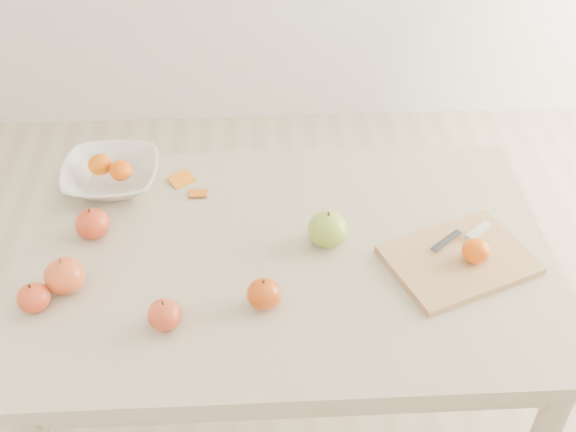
{
  "coord_description": "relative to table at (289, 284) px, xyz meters",
  "views": [
    {
      "loc": [
        -0.06,
        -1.19,
        1.88
      ],
      "look_at": [
        0.0,
        0.05,
        0.82
      ],
      "focal_mm": 45.0,
      "sensor_mm": 36.0,
      "label": 1
    }
  ],
  "objects": [
    {
      "name": "bowl_tangerine_near",
      "position": [
        -0.46,
        0.29,
        0.16
      ],
      "size": [
        0.06,
        0.06,
        0.05
      ],
      "primitive_type": "ellipsoid",
      "color": "orange",
      "rests_on": "fruit_bowl"
    },
    {
      "name": "orange_peel_b",
      "position": [
        -0.22,
        0.23,
        0.1
      ],
      "size": [
        0.05,
        0.04,
        0.01
      ],
      "primitive_type": "cube",
      "rotation": [
        -0.14,
        0.0,
        -0.01
      ],
      "color": "#C3560D",
      "rests_on": "table"
    },
    {
      "name": "table",
      "position": [
        0.0,
        0.0,
        0.0
      ],
      "size": [
        1.2,
        0.8,
        0.75
      ],
      "color": "beige",
      "rests_on": "ground"
    },
    {
      "name": "board_tangerine",
      "position": [
        0.41,
        -0.06,
        0.14
      ],
      "size": [
        0.06,
        0.06,
        0.05
      ],
      "primitive_type": "ellipsoid",
      "color": "orange",
      "rests_on": "cutting_board"
    },
    {
      "name": "apple_green",
      "position": [
        0.09,
        0.03,
        0.14
      ],
      "size": [
        0.09,
        0.09,
        0.08
      ],
      "primitive_type": "ellipsoid",
      "color": "#5D8C23",
      "rests_on": "table"
    },
    {
      "name": "apple_red_b",
      "position": [
        -0.48,
        -0.09,
        0.14
      ],
      "size": [
        0.09,
        0.09,
        0.08
      ],
      "primitive_type": "ellipsoid",
      "color": "#A22E1E",
      "rests_on": "table"
    },
    {
      "name": "bowl_tangerine_far",
      "position": [
        -0.41,
        0.26,
        0.16
      ],
      "size": [
        0.06,
        0.06,
        0.05
      ],
      "primitive_type": "ellipsoid",
      "color": "#DD6307",
      "rests_on": "fruit_bowl"
    },
    {
      "name": "orange_peel_a",
      "position": [
        -0.26,
        0.28,
        0.1
      ],
      "size": [
        0.07,
        0.07,
        0.01
      ],
      "primitive_type": "cube",
      "rotation": [
        0.21,
        0.0,
        0.64
      ],
      "color": "orange",
      "rests_on": "table"
    },
    {
      "name": "apple_red_d",
      "position": [
        -0.54,
        -0.14,
        0.13
      ],
      "size": [
        0.07,
        0.07,
        0.06
      ],
      "primitive_type": "ellipsoid",
      "color": "#97060A",
      "rests_on": "table"
    },
    {
      "name": "apple_red_e",
      "position": [
        -0.06,
        -0.15,
        0.13
      ],
      "size": [
        0.07,
        0.07,
        0.07
      ],
      "primitive_type": "ellipsoid",
      "color": "maroon",
      "rests_on": "table"
    },
    {
      "name": "apple_red_a",
      "position": [
        -0.45,
        0.09,
        0.13
      ],
      "size": [
        0.08,
        0.08,
        0.07
      ],
      "primitive_type": "ellipsoid",
      "color": "maroon",
      "rests_on": "table"
    },
    {
      "name": "paring_knife",
      "position": [
        0.43,
        0.02,
        0.12
      ],
      "size": [
        0.16,
        0.09,
        0.01
      ],
      "color": "white",
      "rests_on": "cutting_board"
    },
    {
      "name": "cutting_board",
      "position": [
        0.38,
        -0.05,
        0.11
      ],
      "size": [
        0.37,
        0.32,
        0.02
      ],
      "primitive_type": "cube",
      "rotation": [
        0.0,
        0.0,
        0.38
      ],
      "color": "tan",
      "rests_on": "table"
    },
    {
      "name": "apple_red_c",
      "position": [
        -0.26,
        -0.2,
        0.13
      ],
      "size": [
        0.07,
        0.07,
        0.06
      ],
      "primitive_type": "ellipsoid",
      "color": "#9F2514",
      "rests_on": "table"
    },
    {
      "name": "fruit_bowl",
      "position": [
        -0.44,
        0.28,
        0.13
      ],
      "size": [
        0.24,
        0.24,
        0.06
      ],
      "primitive_type": "imported",
      "color": "white",
      "rests_on": "table"
    }
  ]
}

